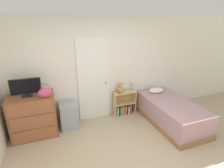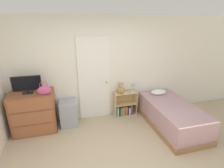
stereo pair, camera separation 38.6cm
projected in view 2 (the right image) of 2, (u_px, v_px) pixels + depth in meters
wall_back at (95, 69)px, 4.31m from camera, size 10.00×0.06×2.55m
door_closed at (94, 79)px, 4.33m from camera, size 0.80×0.09×2.09m
dresser at (34, 112)px, 3.93m from camera, size 0.92×0.55×0.94m
tv at (27, 84)px, 3.69m from camera, size 0.59×0.16×0.38m
handbag at (44, 90)px, 3.64m from camera, size 0.28×0.10×0.29m
storage_bin at (69, 113)px, 4.23m from camera, size 0.40×0.42×0.61m
bookshelf at (124, 107)px, 4.69m from camera, size 0.60×0.24×0.65m
teddy_bear at (121, 89)px, 4.48m from camera, size 0.18×0.18×0.28m
desk_lamp at (133, 85)px, 4.50m from camera, size 0.13×0.13×0.28m
bed at (171, 115)px, 4.17m from camera, size 0.95×1.86×0.68m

